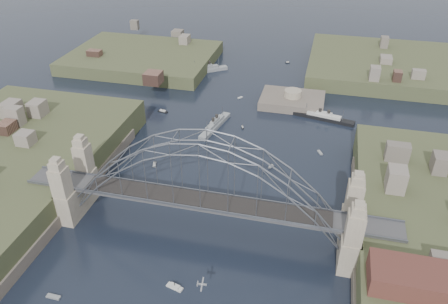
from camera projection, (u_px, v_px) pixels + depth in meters
ground at (205, 229)px, 101.00m from camera, size 500.00×500.00×0.00m
bridge at (204, 186)px, 94.44m from camera, size 84.00×13.80×24.60m
headland_nw at (143, 62)px, 189.93m from camera, size 60.00×45.00×9.00m
headland_ne at (396, 71)px, 180.90m from camera, size 70.00×55.00×9.50m
fort_island at (292, 105)px, 156.29m from camera, size 22.00×16.00×9.40m
wharf_shed at (429, 281)px, 75.28m from camera, size 20.00×8.00×4.00m
naval_cruiser_near at (215, 125)px, 141.29m from camera, size 6.00×18.57×5.53m
naval_cruiser_far at (207, 70)px, 181.42m from camera, size 15.64×12.34×5.94m
ocean_liner at (324, 117)px, 146.07m from camera, size 20.50×7.02×5.00m
aeroplane at (201, 284)px, 80.52m from camera, size 1.84×3.37×0.49m
small_boat_a at (155, 164)px, 123.23m from camera, size 1.34×2.53×1.43m
small_boat_b at (271, 166)px, 122.33m from camera, size 1.56×1.98×1.43m
small_boat_c at (175, 287)px, 86.58m from camera, size 3.60×1.97×1.43m
small_boat_d at (320, 153)px, 128.66m from camera, size 1.82×2.53×0.45m
small_boat_e at (163, 111)px, 150.87m from camera, size 3.65×1.84×1.43m
small_boat_f at (242, 127)px, 141.23m from camera, size 1.04×1.71×1.43m
small_boat_h at (240, 98)px, 160.46m from camera, size 1.67×1.95×0.45m
small_boat_i at (356, 215)px, 103.88m from camera, size 2.42×2.30×2.38m
small_boat_j at (54, 297)px, 84.67m from camera, size 2.82×0.98×0.45m
small_boat_k at (288, 63)px, 190.10m from camera, size 1.87×0.99×1.43m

